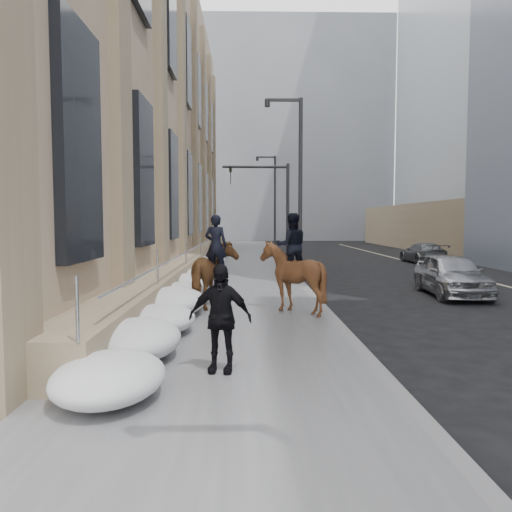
# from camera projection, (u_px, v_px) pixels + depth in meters

# --- Properties ---
(ground) EXTENTS (140.00, 140.00, 0.00)m
(ground) POSITION_uv_depth(u_px,v_px,m) (221.00, 365.00, 8.77)
(ground) COLOR black
(ground) RESTS_ON ground
(sidewalk) EXTENTS (5.00, 80.00, 0.12)m
(sidewalk) POSITION_uv_depth(u_px,v_px,m) (234.00, 286.00, 18.73)
(sidewalk) COLOR #59595B
(sidewalk) RESTS_ON ground
(curb) EXTENTS (0.24, 80.00, 0.12)m
(curb) POSITION_uv_depth(u_px,v_px,m) (304.00, 286.00, 18.79)
(curb) COLOR slate
(curb) RESTS_ON ground
(lane_line) EXTENTS (0.15, 70.00, 0.01)m
(lane_line) POSITION_uv_depth(u_px,v_px,m) (510.00, 287.00, 18.94)
(lane_line) COLOR #BFB78C
(lane_line) RESTS_ON ground
(limestone_building) EXTENTS (6.10, 44.00, 18.00)m
(limestone_building) POSITION_uv_depth(u_px,v_px,m) (144.00, 107.00, 27.94)
(limestone_building) COLOR #9D8367
(limestone_building) RESTS_ON ground
(bg_building_mid) EXTENTS (30.00, 12.00, 28.00)m
(bg_building_mid) POSITION_uv_depth(u_px,v_px,m) (272.00, 136.00, 67.69)
(bg_building_mid) COLOR slate
(bg_building_mid) RESTS_ON ground
(bg_building_far) EXTENTS (24.00, 12.00, 20.00)m
(bg_building_far) POSITION_uv_depth(u_px,v_px,m) (206.00, 174.00, 79.75)
(bg_building_far) COLOR gray
(bg_building_far) RESTS_ON ground
(streetlight_mid) EXTENTS (1.71, 0.24, 8.00)m
(streetlight_mid) POSITION_uv_depth(u_px,v_px,m) (297.00, 175.00, 22.46)
(streetlight_mid) COLOR #2D2D30
(streetlight_mid) RESTS_ON ground
(streetlight_far) EXTENTS (1.71, 0.24, 8.00)m
(streetlight_far) POSITION_uv_depth(u_px,v_px,m) (273.00, 197.00, 42.40)
(streetlight_far) COLOR #2D2D30
(streetlight_far) RESTS_ON ground
(traffic_signal) EXTENTS (4.10, 0.22, 6.00)m
(traffic_signal) POSITION_uv_depth(u_px,v_px,m) (273.00, 197.00, 30.46)
(traffic_signal) COLOR #2D2D30
(traffic_signal) RESTS_ON ground
(snow_bank) EXTENTS (1.70, 18.10, 0.76)m
(snow_bank) POSITION_uv_depth(u_px,v_px,m) (191.00, 282.00, 16.79)
(snow_bank) COLOR silver
(snow_bank) RESTS_ON sidewalk
(mounted_horse_left) EXTENTS (1.41, 2.32, 2.58)m
(mounted_horse_left) POSITION_uv_depth(u_px,v_px,m) (214.00, 272.00, 13.84)
(mounted_horse_left) COLOR #4C2E16
(mounted_horse_left) RESTS_ON sidewalk
(mounted_horse_right) EXTENTS (1.65, 1.83, 2.61)m
(mounted_horse_right) POSITION_uv_depth(u_px,v_px,m) (292.00, 271.00, 13.14)
(mounted_horse_right) COLOR #452713
(mounted_horse_right) RESTS_ON sidewalk
(pedestrian) EXTENTS (1.07, 0.58, 1.73)m
(pedestrian) POSITION_uv_depth(u_px,v_px,m) (220.00, 318.00, 7.91)
(pedestrian) COLOR black
(pedestrian) RESTS_ON sidewalk
(car_silver) EXTENTS (2.02, 4.35, 1.44)m
(car_silver) POSITION_uv_depth(u_px,v_px,m) (451.00, 275.00, 16.76)
(car_silver) COLOR #A4A5AB
(car_silver) RESTS_ON ground
(car_grey) EXTENTS (1.84, 4.24, 1.21)m
(car_grey) POSITION_uv_depth(u_px,v_px,m) (423.00, 253.00, 29.68)
(car_grey) COLOR slate
(car_grey) RESTS_ON ground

